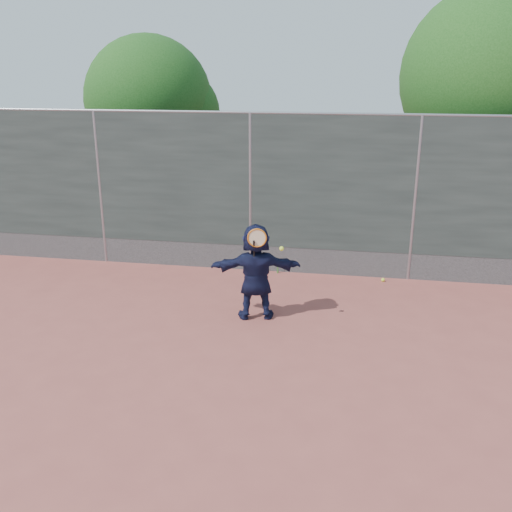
# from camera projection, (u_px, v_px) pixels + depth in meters

# --- Properties ---
(ground) EXTENTS (80.00, 80.00, 0.00)m
(ground) POSITION_uv_depth(u_px,v_px,m) (205.00, 354.00, 7.91)
(ground) COLOR #9E4C42
(ground) RESTS_ON ground
(player) EXTENTS (1.48, 0.73, 1.53)m
(player) POSITION_uv_depth(u_px,v_px,m) (256.00, 272.00, 8.84)
(player) COLOR #141837
(player) RESTS_ON ground
(ball_ground) EXTENTS (0.07, 0.07, 0.07)m
(ball_ground) POSITION_uv_depth(u_px,v_px,m) (383.00, 280.00, 10.54)
(ball_ground) COLOR #E2F937
(ball_ground) RESTS_ON ground
(fence) EXTENTS (20.00, 0.06, 3.03)m
(fence) POSITION_uv_depth(u_px,v_px,m) (250.00, 190.00, 10.67)
(fence) COLOR #38423D
(fence) RESTS_ON ground
(swing_action) EXTENTS (0.55, 0.13, 0.51)m
(swing_action) POSITION_uv_depth(u_px,v_px,m) (259.00, 240.00, 8.46)
(swing_action) COLOR #C86612
(swing_action) RESTS_ON ground
(tree_right) EXTENTS (3.78, 3.60, 5.39)m
(tree_right) POSITION_uv_depth(u_px,v_px,m) (500.00, 82.00, 11.41)
(tree_right) COLOR #382314
(tree_right) RESTS_ON ground
(tree_left) EXTENTS (3.15, 3.00, 4.53)m
(tree_left) POSITION_uv_depth(u_px,v_px,m) (156.00, 104.00, 13.56)
(tree_left) COLOR #382314
(tree_left) RESTS_ON ground
(weed_clump) EXTENTS (0.68, 0.07, 0.30)m
(weed_clump) POSITION_uv_depth(u_px,v_px,m) (264.00, 266.00, 10.98)
(weed_clump) COLOR #387226
(weed_clump) RESTS_ON ground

